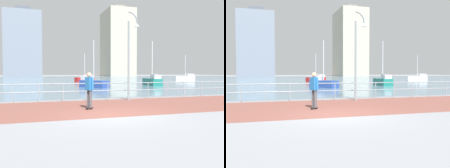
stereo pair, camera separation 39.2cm
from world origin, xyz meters
The scene contains 12 objects.
ground centered at (0.00, 40.00, 0.00)m, with size 220.00×220.00×0.00m, color gray.
brick_paving centered at (0.00, 2.41, 0.00)m, with size 28.00×5.90×0.01m, color brown.
harbor_water centered at (0.00, 50.36, 0.00)m, with size 180.00×88.00×0.00m, color slate.
waterfront_railing centered at (0.00, 5.36, 0.74)m, with size 25.25×0.06×1.07m.
lamppost centered at (2.72, 4.77, 3.03)m, with size 0.82×0.36×5.48m.
skateboarder centered at (-0.58, 1.76, 1.04)m, with size 0.41×0.53×1.73m.
sailboat_blue centered at (28.06, 35.76, 0.53)m, with size 4.07×2.91×5.55m.
sailboat_yellow centered at (3.29, 17.72, 0.51)m, with size 2.94×3.88×5.34m.
sailboat_gray centered at (5.88, 35.18, 0.50)m, with size 3.90×2.47×5.26m.
sailboat_teal centered at (12.06, 20.11, 0.56)m, with size 1.71×4.32×5.92m.
tower_brick centered at (32.80, 95.72, 14.85)m, with size 11.75×17.56×31.36m.
tower_beige centered at (-7.11, 87.52, 12.12)m, with size 13.06×13.11×25.89m.
Camera 1 is at (-2.96, -9.26, 1.73)m, focal length 38.78 mm.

